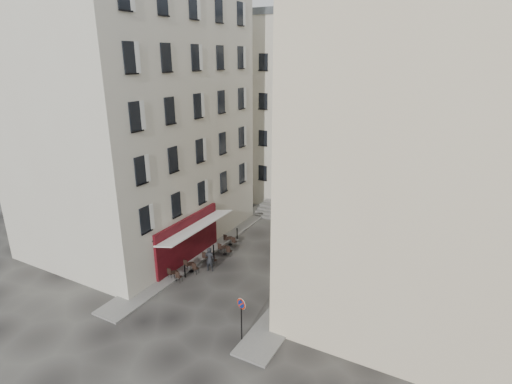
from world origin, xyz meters
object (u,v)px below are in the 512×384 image
Objects in this scene: bistro_table_a at (175,275)px; pedestrian at (210,259)px; no_parking_sign at (241,312)px; bistro_table_b at (191,267)px.

pedestrian is (1.34, 2.21, 0.50)m from bistro_table_a.
bistro_table_b is (-6.79, 4.59, -1.43)m from no_parking_sign.
bistro_table_b is at bearing 20.08° from pedestrian.
bistro_table_b reaches higher than bistro_table_a.
bistro_table_a is 0.96× the size of bistro_table_b.
pedestrian is at bearing 36.39° from bistro_table_b.
no_parking_sign is 1.44× the size of pedestrian.
pedestrian is (1.05, 0.77, 0.48)m from bistro_table_b.
no_parking_sign reaches higher than pedestrian.
no_parking_sign reaches higher than bistro_table_b.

